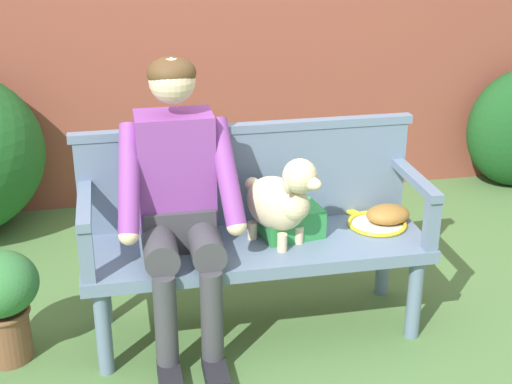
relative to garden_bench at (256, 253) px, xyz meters
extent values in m
plane|color=#4C753D|center=(0.00, 0.00, -0.41)|extent=(40.00, 40.00, 0.00)
cube|color=brown|center=(0.00, 1.84, 0.74)|extent=(8.00, 0.30, 2.31)
cube|color=slate|center=(0.00, 0.00, 0.03)|extent=(1.60, 0.54, 0.06)
cylinder|color=slate|center=(-0.72, -0.21, -0.21)|extent=(0.07, 0.07, 0.42)
cylinder|color=slate|center=(0.72, -0.21, -0.21)|extent=(0.07, 0.07, 0.42)
cylinder|color=slate|center=(-0.72, 0.21, -0.21)|extent=(0.07, 0.07, 0.42)
cylinder|color=slate|center=(0.72, 0.21, -0.21)|extent=(0.07, 0.07, 0.42)
cube|color=slate|center=(0.00, 0.24, 0.29)|extent=(1.60, 0.05, 0.46)
cube|color=slate|center=(0.00, 0.24, 0.54)|extent=(1.64, 0.06, 0.04)
cube|color=slate|center=(-0.76, -0.23, 0.18)|extent=(0.06, 0.06, 0.24)
cube|color=slate|center=(-0.76, 0.00, 0.32)|extent=(0.06, 0.54, 0.04)
cube|color=slate|center=(0.76, -0.23, 0.18)|extent=(0.06, 0.06, 0.24)
cube|color=slate|center=(0.76, 0.00, 0.32)|extent=(0.06, 0.54, 0.04)
cube|color=black|center=(-0.45, -0.37, -0.38)|extent=(0.10, 0.24, 0.07)
cylinder|color=#3D3D42|center=(-0.45, -0.29, -0.13)|extent=(0.10, 0.10, 0.43)
cylinder|color=#3D3D42|center=(-0.45, -0.12, 0.14)|extent=(0.15, 0.34, 0.15)
cube|color=black|center=(-0.25, -0.37, -0.38)|extent=(0.10, 0.24, 0.07)
cylinder|color=#3D3D42|center=(-0.25, -0.29, -0.13)|extent=(0.10, 0.10, 0.43)
cylinder|color=#3D3D42|center=(-0.25, -0.12, 0.14)|extent=(0.15, 0.34, 0.15)
cube|color=#3D3D42|center=(-0.35, 0.05, 0.16)|extent=(0.32, 0.24, 0.20)
cube|color=#843D93|center=(-0.35, 0.07, 0.42)|extent=(0.34, 0.22, 0.52)
cylinder|color=#843D93|center=(-0.56, -0.06, 0.44)|extent=(0.14, 0.35, 0.45)
sphere|color=beige|center=(-0.58, -0.19, 0.24)|extent=(0.09, 0.09, 0.09)
cylinder|color=#843D93|center=(-0.14, -0.06, 0.44)|extent=(0.14, 0.35, 0.45)
sphere|color=beige|center=(-0.12, -0.19, 0.24)|extent=(0.09, 0.09, 0.09)
sphere|color=beige|center=(-0.35, 0.05, 0.83)|extent=(0.20, 0.20, 0.20)
ellipsoid|color=#51381E|center=(-0.35, 0.06, 0.86)|extent=(0.21, 0.21, 0.14)
cylinder|color=beige|center=(0.10, -0.12, 0.10)|extent=(0.05, 0.05, 0.08)
cylinder|color=beige|center=(0.19, -0.05, 0.10)|extent=(0.05, 0.05, 0.08)
cylinder|color=beige|center=(-0.01, 0.04, 0.10)|extent=(0.05, 0.05, 0.08)
cylinder|color=beige|center=(0.08, 0.10, 0.10)|extent=(0.05, 0.05, 0.08)
ellipsoid|color=beige|center=(0.09, -0.01, 0.25)|extent=(0.35, 0.37, 0.25)
sphere|color=beige|center=(0.15, -0.10, 0.27)|extent=(0.15, 0.15, 0.15)
sphere|color=beige|center=(0.17, -0.12, 0.42)|extent=(0.16, 0.16, 0.16)
ellipsoid|color=beige|center=(0.21, -0.18, 0.41)|extent=(0.10, 0.11, 0.06)
ellipsoid|color=beige|center=(0.11, -0.15, 0.41)|extent=(0.06, 0.06, 0.11)
ellipsoid|color=beige|center=(0.22, -0.08, 0.41)|extent=(0.06, 0.06, 0.11)
sphere|color=beige|center=(0.01, 0.11, 0.30)|extent=(0.07, 0.07, 0.07)
torus|color=yellow|center=(0.61, 0.06, 0.07)|extent=(0.39, 0.39, 0.02)
cylinder|color=silver|center=(0.61, 0.06, 0.07)|extent=(0.25, 0.25, 0.00)
cube|color=yellow|center=(0.54, 0.20, 0.08)|extent=(0.07, 0.08, 0.02)
cylinder|color=black|center=(0.47, 0.33, 0.08)|extent=(0.13, 0.21, 0.03)
ellipsoid|color=#9E6B2D|center=(0.67, 0.08, 0.11)|extent=(0.23, 0.19, 0.09)
cube|color=#2D8E42|center=(0.17, 0.04, 0.13)|extent=(0.31, 0.25, 0.14)
cylinder|color=brown|center=(-1.16, -0.01, -0.29)|extent=(0.22, 0.22, 0.24)
torus|color=brown|center=(-1.16, -0.01, -0.17)|extent=(0.25, 0.25, 0.02)
camera|label=1|loc=(-0.61, -3.04, 1.60)|focal=51.96mm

